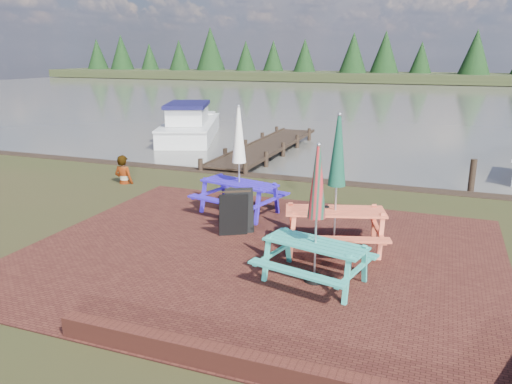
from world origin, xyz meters
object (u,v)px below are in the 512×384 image
Objects in this scene: boat_jetty at (190,127)px; person at (122,156)px; picnic_table_teal at (316,236)px; picnic_table_red at (336,204)px; picnic_table_blue at (239,177)px; chalkboard at (237,213)px; jetty at (266,147)px.

person is at bearing -94.72° from boat_jetty.
picnic_table_red reaches higher than picnic_table_teal.
picnic_table_teal is 16.42m from boat_jetty.
picnic_table_red is at bearing -14.32° from picnic_table_blue.
picnic_table_teal is 4.03m from picnic_table_blue.
picnic_table_red is 7.55m from person.
picnic_table_blue reaches higher than chalkboard.
person is (-2.18, -6.59, 0.73)m from jetty.
jetty is (-2.16, 8.05, -0.79)m from picnic_table_blue.
picnic_table_teal is 0.92× the size of picnic_table_blue.
person reaches higher than chalkboard.
boat_jetty reaches higher than chalkboard.
picnic_table_red is 2.15m from chalkboard.
person is at bearing -108.30° from jetty.
picnic_table_red is 0.29× the size of jetty.
picnic_table_teal is 12.11m from jetty.
picnic_table_red is at bearing 103.66° from picnic_table_teal.
picnic_table_blue is 0.28× the size of jetty.
picnic_table_teal reaches higher than chalkboard.
picnic_table_red is at bearing -63.25° from jetty.
picnic_table_teal is 1.60m from picnic_table_red.
picnic_table_blue is at bearing 144.24° from picnic_table_teal.
boat_jetty is at bearing 112.19° from picnic_table_red.
chalkboard is at bearing -55.22° from picnic_table_blue.
picnic_table_red reaches higher than boat_jetty.
picnic_table_red is 1.58× the size of person.
picnic_table_teal is 1.40× the size of person.
picnic_table_teal is 0.34× the size of boat_jetty.
picnic_table_red is 0.38× the size of boat_jetty.
picnic_table_blue is (-2.63, 3.05, 0.08)m from picnic_table_teal.
picnic_table_teal is at bearing -66.64° from jetty.
jetty is at bearing -106.54° from person.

